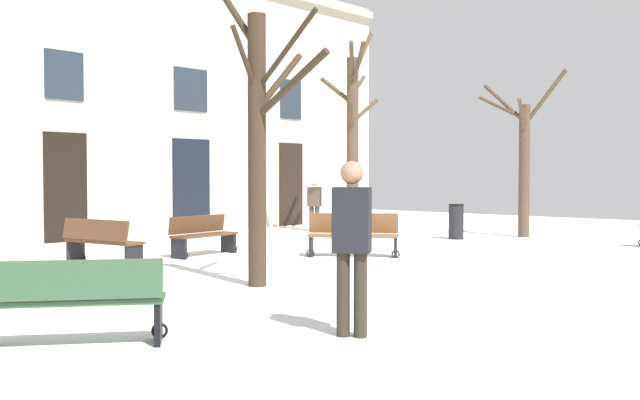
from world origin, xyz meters
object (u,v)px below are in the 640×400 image
Objects in this scene: bench_by_litter_bin at (101,241)px; person_strolling at (352,238)px; litter_bin at (456,221)px; tree_center at (524,158)px; bench_facing_shops at (71,301)px; tree_left_of_center at (353,135)px; tree_right_of_center at (259,137)px; bench_far_corner at (203,235)px; bench_near_center_tree at (353,234)px; person_by_shop_door at (314,203)px.

person_strolling reaches higher than bench_by_litter_bin.
litter_bin is 0.50× the size of person_strolling.
person_strolling is at bearing 160.26° from bench_by_litter_bin.
bench_by_litter_bin is (-9.20, 1.84, -0.00)m from litter_bin.
person_strolling is at bearing -161.28° from tree_center.
litter_bin reaches higher than bench_facing_shops.
tree_left_of_center is 6.33× the size of litter_bin.
tree_right_of_center is 4.73m from bench_far_corner.
tree_center is 4.90× the size of litter_bin.
bench_facing_shops is (-3.81, -1.43, -1.79)m from tree_right_of_center.
tree_center is at bearing -56.99° from tree_left_of_center.
tree_left_of_center is at bearing 92.34° from bench_near_center_tree.
bench_far_corner is at bearing -170.72° from tree_left_of_center.
person_by_shop_door is (6.16, 2.53, 0.42)m from bench_far_corner.
bench_near_center_tree is (7.78, 2.88, 0.00)m from bench_facing_shops.
bench_near_center_tree is at bearing -140.35° from tree_left_of_center.
bench_facing_shops is at bearing -78.54° from person_by_shop_door.
bench_near_center_tree is at bearing 100.61° from person_strolling.
person_strolling is at bearing -67.47° from person_by_shop_door.
tree_left_of_center is at bearing 104.28° from litter_bin.
person_strolling is (-1.65, -3.15, -1.22)m from tree_right_of_center.
bench_facing_shops is 8.29m from bench_near_center_tree.
tree_center is 2.46× the size of person_strolling.
tree_right_of_center is 10.47m from person_by_shop_door.
bench_far_corner is at bearing -89.43° from person_by_shop_door.
person_strolling reaches higher than bench_facing_shops.
tree_right_of_center is at bearing -73.61° from person_by_shop_door.
person_strolling is at bearing -140.49° from tree_left_of_center.
tree_center reaches higher than person_by_shop_door.
tree_center is 0.77× the size of tree_left_of_center.
bench_by_litter_bin is 1.01× the size of bench_near_center_tree.
person_by_shop_door is (0.07, 1.53, -1.94)m from tree_left_of_center.
tree_center is 2.88× the size of person_by_shop_door.
tree_right_of_center reaches higher than bench_by_litter_bin.
bench_far_corner is 6.67m from person_by_shop_door.
bench_far_corner is 1.05× the size of person_by_shop_door.
tree_right_of_center is at bearing -124.17° from bench_far_corner.
bench_facing_shops is 6.29m from bench_by_litter_bin.
tree_center reaches higher than person_strolling.
tree_left_of_center is at bearing -92.36° from bench_by_litter_bin.
person_by_shop_door is at bearing 38.13° from tree_right_of_center.
bench_by_litter_bin is 8.92m from person_by_shop_door.
litter_bin is at bearing -75.72° from tree_left_of_center.
bench_far_corner is 0.90× the size of person_strolling.
tree_left_of_center is 3.42× the size of bench_facing_shops.
person_by_shop_door is (4.20, 4.95, 0.39)m from bench_near_center_tree.
person_by_shop_door is at bearing 102.41° from bench_near_center_tree.
litter_bin is (8.83, 1.99, -1.78)m from tree_right_of_center.
tree_center is at bearing 2.61° from person_by_shop_door.
tree_right_of_center is at bearing -148.93° from tree_left_of_center.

